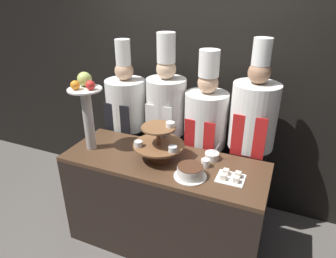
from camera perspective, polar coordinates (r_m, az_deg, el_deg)
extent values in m
cube|color=black|center=(3.18, 6.13, 9.76)|extent=(10.00, 0.06, 2.80)
cube|color=black|center=(2.83, -0.82, -14.30)|extent=(1.74, 0.64, 0.89)
cube|color=#4C3321|center=(2.56, -0.89, -6.31)|extent=(1.74, 0.64, 0.03)
cylinder|color=brown|center=(2.57, -1.75, -5.41)|extent=(0.20, 0.20, 0.02)
cylinder|color=brown|center=(2.51, -1.79, -2.64)|extent=(0.04, 0.04, 0.30)
cylinder|color=brown|center=(2.52, -1.79, -3.03)|extent=(0.43, 0.43, 0.02)
cylinder|color=brown|center=(2.44, -1.84, 0.29)|extent=(0.28, 0.28, 0.02)
cylinder|color=silver|center=(2.39, 0.88, -3.81)|extent=(0.07, 0.07, 0.04)
cylinder|color=green|center=(2.39, 0.88, -3.95)|extent=(0.06, 0.06, 0.03)
cylinder|color=silver|center=(2.64, -0.60, -0.79)|extent=(0.07, 0.07, 0.04)
cylinder|color=beige|center=(2.65, -0.60, -0.92)|extent=(0.06, 0.06, 0.03)
cylinder|color=silver|center=(2.48, -5.65, -2.81)|extent=(0.07, 0.07, 0.04)
cylinder|color=red|center=(2.48, -5.65, -2.94)|extent=(0.06, 0.06, 0.03)
cylinder|color=white|center=(2.43, 0.45, 0.86)|extent=(0.07, 0.07, 0.04)
cylinder|color=#B2ADA8|center=(2.71, -14.91, 1.63)|extent=(0.09, 0.09, 0.55)
cylinder|color=white|center=(2.61, -15.59, 7.29)|extent=(0.29, 0.29, 0.01)
sphere|color=red|center=(2.55, -14.58, 8.07)|extent=(0.08, 0.08, 0.08)
sphere|color=#ADC160|center=(2.66, -15.64, 9.16)|extent=(0.12, 0.12, 0.12)
sphere|color=orange|center=(2.59, -17.28, 7.99)|extent=(0.08, 0.08, 0.08)
cylinder|color=white|center=(2.35, 4.23, -8.95)|extent=(0.26, 0.26, 0.01)
cylinder|color=white|center=(2.32, 4.27, -8.05)|extent=(0.20, 0.20, 0.08)
cylinder|color=#472819|center=(2.30, 4.30, -7.16)|extent=(0.20, 0.20, 0.01)
cylinder|color=white|center=(2.46, 7.11, -6.45)|extent=(0.07, 0.07, 0.07)
cube|color=white|center=(2.37, 11.83, -9.18)|extent=(0.21, 0.18, 0.01)
cube|color=silver|center=(2.33, 10.54, -8.93)|extent=(0.04, 0.04, 0.04)
cube|color=silver|center=(2.32, 12.84, -9.37)|extent=(0.04, 0.04, 0.04)
cube|color=silver|center=(2.39, 10.96, -8.00)|extent=(0.04, 0.04, 0.04)
cube|color=silver|center=(2.38, 13.20, -8.43)|extent=(0.04, 0.04, 0.04)
cylinder|color=white|center=(2.58, 8.36, -5.09)|extent=(0.12, 0.12, 0.06)
cylinder|color=#BCBCC1|center=(2.54, 9.19, -3.78)|extent=(0.05, 0.01, 0.11)
cube|color=#28282D|center=(3.50, -7.29, -6.05)|extent=(0.31, 0.17, 0.88)
cylinder|color=white|center=(3.19, -7.97, 4.72)|extent=(0.42, 0.42, 0.52)
cube|color=black|center=(3.08, -9.71, 1.70)|extent=(0.29, 0.01, 0.33)
sphere|color=tan|center=(3.09, -8.36, 10.89)|extent=(0.19, 0.19, 0.19)
cylinder|color=white|center=(3.05, -8.59, 14.27)|extent=(0.15, 0.15, 0.25)
cube|color=black|center=(3.31, -0.30, -7.49)|extent=(0.29, 0.16, 0.91)
cylinder|color=silver|center=(2.98, -0.33, 4.41)|extent=(0.39, 0.39, 0.55)
cube|color=white|center=(2.86, -1.81, 1.13)|extent=(0.27, 0.01, 0.35)
sphere|color=#DBB28E|center=(2.87, -0.35, 11.35)|extent=(0.19, 0.19, 0.19)
cylinder|color=white|center=(2.82, -0.36, 15.24)|extent=(0.17, 0.17, 0.27)
cube|color=black|center=(3.21, 6.55, -9.53)|extent=(0.31, 0.17, 0.84)
cylinder|color=white|center=(2.88, 7.21, 1.76)|extent=(0.41, 0.41, 0.53)
cube|color=red|center=(2.76, 5.94, -1.75)|extent=(0.28, 0.01, 0.34)
sphere|color=tan|center=(2.76, 7.62, 8.67)|extent=(0.19, 0.19, 0.19)
cylinder|color=white|center=(2.71, 7.84, 12.31)|extent=(0.19, 0.19, 0.24)
cube|color=black|center=(3.12, 14.32, -10.50)|extent=(0.31, 0.17, 0.92)
cylinder|color=white|center=(2.76, 15.97, 2.36)|extent=(0.41, 0.41, 0.60)
cube|color=red|center=(2.63, 15.04, -1.52)|extent=(0.29, 0.01, 0.38)
sphere|color=#A37556|center=(2.64, 16.99, 10.23)|extent=(0.19, 0.19, 0.19)
cylinder|color=white|center=(2.61, 17.48, 13.87)|extent=(0.15, 0.15, 0.22)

